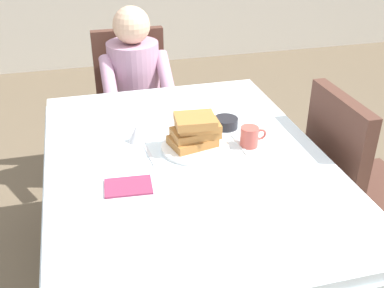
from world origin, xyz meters
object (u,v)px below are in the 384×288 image
object	(u,v)px
plate_breakfast	(195,147)
cup_coffee	(250,137)
dining_table_main	(187,177)
diner_person	(135,85)
bowl_butter	(226,123)
fork_left_of_plate	(151,157)
knife_right_of_plate	(240,145)
syrup_pitcher	(137,133)
chair_right_side	(350,176)
chair_diner	(133,96)
breakfast_stack	(195,131)
spoon_near_edge	(229,189)

from	to	relation	value
plate_breakfast	cup_coffee	xyz separation A→B (m)	(0.23, -0.03, 0.03)
dining_table_main	diner_person	xyz separation A→B (m)	(-0.06, 1.01, 0.02)
dining_table_main	bowl_butter	world-z (taller)	bowl_butter
bowl_butter	fork_left_of_plate	distance (m)	0.41
knife_right_of_plate	fork_left_of_plate	bearing A→B (deg)	89.02
bowl_butter	syrup_pitcher	xyz separation A→B (m)	(-0.40, -0.03, 0.02)
chair_right_side	diner_person	bearing A→B (deg)	-140.66
diner_person	plate_breakfast	size ratio (longest dim) A/B	4.00
diner_person	fork_left_of_plate	bearing A→B (deg)	85.31
dining_table_main	chair_diner	size ratio (longest dim) A/B	1.64
bowl_butter	syrup_pitcher	distance (m)	0.41
dining_table_main	fork_left_of_plate	bearing A→B (deg)	163.72
cup_coffee	dining_table_main	bearing A→B (deg)	-173.39
plate_breakfast	dining_table_main	bearing A→B (deg)	-129.27
plate_breakfast	knife_right_of_plate	distance (m)	0.19
chair_diner	knife_right_of_plate	xyz separation A→B (m)	(0.30, -1.13, 0.21)
breakfast_stack	syrup_pitcher	bearing A→B (deg)	151.43
chair_right_side	breakfast_stack	size ratio (longest dim) A/B	4.32
dining_table_main	knife_right_of_plate	bearing A→B (deg)	9.69
knife_right_of_plate	chair_diner	bearing A→B (deg)	13.92
syrup_pitcher	spoon_near_edge	size ratio (longest dim) A/B	0.53
diner_person	fork_left_of_plate	size ratio (longest dim) A/B	6.22
cup_coffee	syrup_pitcher	size ratio (longest dim) A/B	1.41
breakfast_stack	spoon_near_edge	size ratio (longest dim) A/B	1.44
dining_table_main	chair_right_side	distance (m)	0.78
bowl_butter	spoon_near_edge	world-z (taller)	bowl_butter
diner_person	plate_breakfast	world-z (taller)	diner_person
diner_person	breakfast_stack	size ratio (longest dim) A/B	5.20
spoon_near_edge	bowl_butter	bearing A→B (deg)	85.14
breakfast_stack	fork_left_of_plate	distance (m)	0.21
chair_diner	syrup_pitcher	xyz separation A→B (m)	(-0.11, -0.98, 0.25)
breakfast_stack	bowl_butter	world-z (taller)	breakfast_stack
fork_left_of_plate	chair_right_side	bearing A→B (deg)	-97.04
plate_breakfast	cup_coffee	distance (m)	0.23
chair_diner	spoon_near_edge	world-z (taller)	chair_diner
diner_person	cup_coffee	xyz separation A→B (m)	(0.34, -0.98, 0.11)
chair_diner	knife_right_of_plate	distance (m)	1.19
syrup_pitcher	fork_left_of_plate	bearing A→B (deg)	-78.35
breakfast_stack	knife_right_of_plate	world-z (taller)	breakfast_stack
chair_right_side	bowl_butter	distance (m)	0.63
bowl_butter	knife_right_of_plate	size ratio (longest dim) A/B	0.55
dining_table_main	breakfast_stack	world-z (taller)	breakfast_stack
diner_person	syrup_pitcher	distance (m)	0.84
chair_diner	spoon_near_edge	size ratio (longest dim) A/B	6.20
dining_table_main	plate_breakfast	distance (m)	0.13
knife_right_of_plate	breakfast_stack	bearing A→B (deg)	80.54
chair_diner	plate_breakfast	world-z (taller)	chair_diner
cup_coffee	spoon_near_edge	xyz separation A→B (m)	(-0.19, -0.29, -0.04)
cup_coffee	spoon_near_edge	distance (m)	0.34
chair_diner	diner_person	size ratio (longest dim) A/B	0.83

